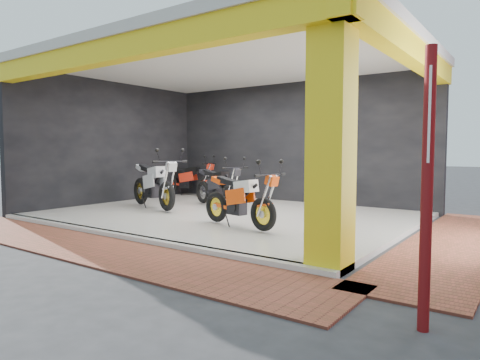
# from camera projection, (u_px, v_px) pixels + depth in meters

# --- Properties ---
(ground) EXTENTS (80.00, 80.00, 0.00)m
(ground) POSITION_uv_depth(u_px,v_px,m) (166.00, 231.00, 8.36)
(ground) COLOR #2D2D30
(ground) RESTS_ON ground
(showroom_floor) EXTENTS (8.00, 6.00, 0.10)m
(showroom_floor) POSITION_uv_depth(u_px,v_px,m) (227.00, 215.00, 9.98)
(showroom_floor) COLOR white
(showroom_floor) RESTS_ON ground
(showroom_ceiling) EXTENTS (8.40, 6.40, 0.20)m
(showroom_ceiling) POSITION_uv_depth(u_px,v_px,m) (227.00, 61.00, 9.74)
(showroom_ceiling) COLOR beige
(showroom_ceiling) RESTS_ON corner_column
(back_wall) EXTENTS (8.20, 0.20, 3.50)m
(back_wall) POSITION_uv_depth(u_px,v_px,m) (292.00, 144.00, 12.39)
(back_wall) COLOR black
(back_wall) RESTS_ON ground
(left_wall) EXTENTS (0.20, 6.20, 3.50)m
(left_wall) POSITION_uv_depth(u_px,v_px,m) (113.00, 144.00, 12.24)
(left_wall) COLOR black
(left_wall) RESTS_ON ground
(corner_column) EXTENTS (0.50, 0.50, 3.50)m
(corner_column) POSITION_uv_depth(u_px,v_px,m) (331.00, 136.00, 5.46)
(corner_column) COLOR yellow
(corner_column) RESTS_ON ground
(header_beam_front) EXTENTS (8.40, 0.30, 0.40)m
(header_beam_front) POSITION_uv_depth(u_px,v_px,m) (122.00, 49.00, 7.32)
(header_beam_front) COLOR yellow
(header_beam_front) RESTS_ON corner_column
(header_beam_right) EXTENTS (0.30, 6.40, 0.40)m
(header_beam_right) POSITION_uv_depth(u_px,v_px,m) (410.00, 51.00, 7.44)
(header_beam_right) COLOR yellow
(header_beam_right) RESTS_ON corner_column
(floor_kerb) EXTENTS (8.00, 0.20, 0.10)m
(floor_kerb) POSITION_uv_depth(u_px,v_px,m) (124.00, 237.00, 7.53)
(floor_kerb) COLOR white
(floor_kerb) RESTS_ON ground
(paver_front) EXTENTS (9.00, 1.40, 0.03)m
(paver_front) POSITION_uv_depth(u_px,v_px,m) (86.00, 247.00, 6.90)
(paver_front) COLOR brown
(paver_front) RESTS_ON ground
(paver_right) EXTENTS (1.40, 7.00, 0.03)m
(paver_right) POSITION_uv_depth(u_px,v_px,m) (454.00, 243.00, 7.21)
(paver_right) COLOR brown
(paver_right) RESTS_ON ground
(signpost) EXTENTS (0.10, 0.34, 2.45)m
(signpost) POSITION_uv_depth(u_px,v_px,m) (427.00, 177.00, 3.63)
(signpost) COLOR #640F10
(signpost) RESTS_ON ground
(moto_hero) EXTENTS (2.17, 1.19, 1.25)m
(moto_hero) POSITION_uv_depth(u_px,v_px,m) (263.00, 198.00, 7.62)
(moto_hero) COLOR #E64409
(moto_hero) RESTS_ON showroom_floor
(moto_row_a) EXTENTS (2.53, 1.58, 1.45)m
(moto_row_a) POSITION_uv_depth(u_px,v_px,m) (167.00, 182.00, 10.14)
(moto_row_a) COLOR #AFB1B7
(moto_row_a) RESTS_ON showroom_floor
(moto_row_b) EXTENTS (2.19, 1.38, 1.26)m
(moto_row_b) POSITION_uv_depth(u_px,v_px,m) (231.00, 184.00, 10.57)
(moto_row_b) COLOR black
(moto_row_b) RESTS_ON showroom_floor
(moto_row_d) EXTENTS (2.17, 1.10, 1.26)m
(moto_row_d) POSITION_uv_depth(u_px,v_px,m) (205.00, 177.00, 13.59)
(moto_row_d) COLOR red
(moto_row_d) RESTS_ON showroom_floor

